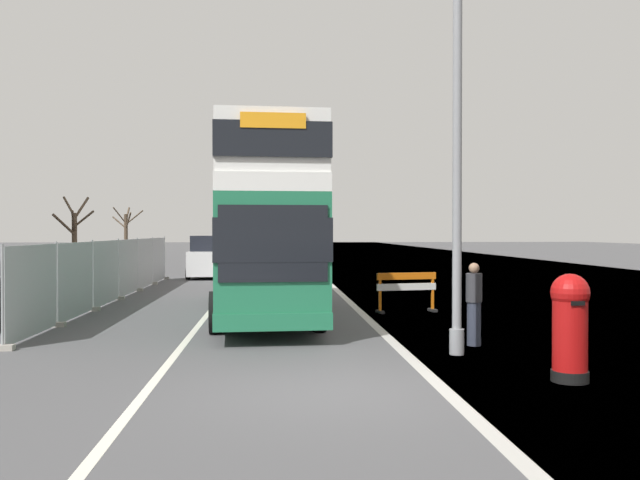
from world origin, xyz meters
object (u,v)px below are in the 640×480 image
object	(u,v)px
car_oncoming_near	(209,258)
pedestrian_at_kerb	(474,304)
red_pillar_postbox	(570,322)
car_receding_far	(240,250)
roadworks_barrier	(407,287)
car_receding_mid	(272,254)
lamppost_foreground	(457,128)
double_decker_bus	(262,223)

from	to	relation	value
car_oncoming_near	pedestrian_at_kerb	distance (m)	22.79
red_pillar_postbox	car_receding_far	world-z (taller)	car_receding_far
red_pillar_postbox	roadworks_barrier	bearing A→B (deg)	94.81
red_pillar_postbox	pedestrian_at_kerb	xyz separation A→B (m)	(-0.53, 3.47, -0.07)
red_pillar_postbox	car_receding_mid	size ratio (longest dim) A/B	0.42
lamppost_foreground	roadworks_barrier	bearing A→B (deg)	86.91
double_decker_bus	roadworks_barrier	world-z (taller)	double_decker_bus
lamppost_foreground	roadworks_barrier	xyz separation A→B (m)	(0.37, 6.91, -3.66)
car_receding_far	car_receding_mid	bearing A→B (deg)	-69.59
red_pillar_postbox	pedestrian_at_kerb	bearing A→B (deg)	98.61
red_pillar_postbox	car_oncoming_near	distance (m)	26.25
car_receding_mid	car_receding_far	distance (m)	6.80
roadworks_barrier	lamppost_foreground	bearing A→B (deg)	-93.09
double_decker_bus	red_pillar_postbox	xyz separation A→B (m)	(5.08, -9.04, -1.71)
pedestrian_at_kerb	car_oncoming_near	bearing A→B (deg)	109.34
double_decker_bus	lamppost_foreground	size ratio (longest dim) A/B	1.22
roadworks_barrier	car_oncoming_near	xyz separation A→B (m)	(-7.28, 15.59, 0.26)
pedestrian_at_kerb	car_receding_mid	bearing A→B (deg)	98.18
roadworks_barrier	car_receding_mid	bearing A→B (deg)	99.53
car_receding_far	double_decker_bus	bearing A→B (deg)	-86.03
car_receding_mid	pedestrian_at_kerb	distance (m)	30.46
car_receding_mid	car_oncoming_near	bearing A→B (deg)	-110.39
roadworks_barrier	pedestrian_at_kerb	bearing A→B (deg)	-87.43
car_oncoming_near	car_receding_far	distance (m)	15.04
car_receding_mid	pedestrian_at_kerb	bearing A→B (deg)	-81.82
pedestrian_at_kerb	double_decker_bus	bearing A→B (deg)	129.29
roadworks_barrier	car_receding_far	distance (m)	31.27
double_decker_bus	lamppost_foreground	distance (m)	7.84
car_receding_far	pedestrian_at_kerb	bearing A→B (deg)	-79.60
double_decker_bus	car_receding_mid	size ratio (longest dim) A/B	2.79
double_decker_bus	pedestrian_at_kerb	xyz separation A→B (m)	(4.56, -5.57, -1.78)
car_oncoming_near	car_receding_far	xyz separation A→B (m)	(0.84, 15.02, 0.04)
car_oncoming_near	lamppost_foreground	bearing A→B (deg)	-72.92
lamppost_foreground	car_receding_far	world-z (taller)	lamppost_foreground
double_decker_bus	car_receding_far	distance (m)	31.07
car_receding_mid	pedestrian_at_kerb	xyz separation A→B (m)	(4.34, -30.15, -0.06)
roadworks_barrier	red_pillar_postbox	bearing A→B (deg)	-85.19
roadworks_barrier	car_receding_far	xyz separation A→B (m)	(-6.44, 30.60, 0.30)
lamppost_foreground	car_receding_far	bearing A→B (deg)	99.19
roadworks_barrier	car_oncoming_near	world-z (taller)	car_oncoming_near
red_pillar_postbox	car_oncoming_near	bearing A→B (deg)	107.92
red_pillar_postbox	car_oncoming_near	world-z (taller)	car_oncoming_near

